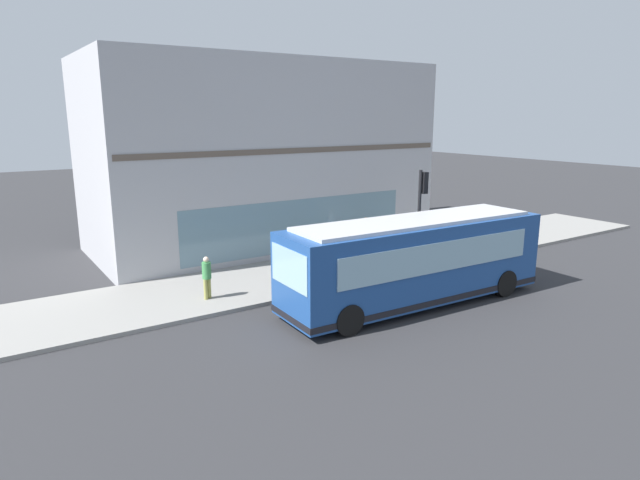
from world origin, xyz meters
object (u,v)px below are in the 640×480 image
at_px(fire_hydrant, 398,249).
at_px(pedestrian_near_hydrant, 480,225).
at_px(pedestrian_by_light_pole, 207,275).
at_px(traffic_light_near_corner, 422,200).
at_px(city_bus_nearside, 415,261).
at_px(newspaper_vending_box, 422,249).
at_px(pedestrian_walking_along_curb, 366,233).

distance_m(fire_hydrant, pedestrian_near_hydrant, 5.41).
height_order(fire_hydrant, pedestrian_by_light_pole, pedestrian_by_light_pole).
relative_size(traffic_light_near_corner, pedestrian_near_hydrant, 2.57).
bearing_deg(city_bus_nearside, fire_hydrant, -36.29).
height_order(fire_hydrant, pedestrian_near_hydrant, pedestrian_near_hydrant).
xyz_separation_m(fire_hydrant, newspaper_vending_box, (-0.77, -0.76, 0.09)).
relative_size(traffic_light_near_corner, pedestrian_by_light_pole, 2.70).
bearing_deg(pedestrian_by_light_pole, city_bus_nearside, -124.14).
relative_size(pedestrian_by_light_pole, newspaper_vending_box, 1.72).
height_order(fire_hydrant, newspaper_vending_box, newspaper_vending_box).
relative_size(pedestrian_by_light_pole, pedestrian_near_hydrant, 0.95).
bearing_deg(newspaper_vending_box, city_bus_nearside, 133.20).
bearing_deg(pedestrian_walking_along_curb, pedestrian_near_hydrant, -103.65).
bearing_deg(city_bus_nearside, pedestrian_near_hydrant, -62.59).
bearing_deg(newspaper_vending_box, pedestrian_walking_along_curb, 37.15).
xyz_separation_m(city_bus_nearside, traffic_light_near_corner, (2.99, -3.14, 1.52)).
bearing_deg(pedestrian_near_hydrant, pedestrian_walking_along_curb, 76.35).
height_order(traffic_light_near_corner, pedestrian_walking_along_curb, traffic_light_near_corner).
height_order(pedestrian_walking_along_curb, pedestrian_near_hydrant, pedestrian_walking_along_curb).
distance_m(pedestrian_near_hydrant, newspaper_vending_box, 4.68).
bearing_deg(newspaper_vending_box, traffic_light_near_corner, 131.96).
height_order(traffic_light_near_corner, pedestrian_near_hydrant, traffic_light_near_corner).
bearing_deg(traffic_light_near_corner, pedestrian_near_hydrant, -74.33).
relative_size(fire_hydrant, pedestrian_near_hydrant, 0.45).
xyz_separation_m(traffic_light_near_corner, pedestrian_near_hydrant, (1.61, -5.73, -1.98)).
xyz_separation_m(pedestrian_walking_along_curb, pedestrian_near_hydrant, (-1.51, -6.23, -0.06)).
bearing_deg(pedestrian_by_light_pole, fire_hydrant, -86.17).
height_order(city_bus_nearside, pedestrian_by_light_pole, city_bus_nearside).
distance_m(city_bus_nearside, pedestrian_by_light_pole, 7.36).
relative_size(fire_hydrant, newspaper_vending_box, 0.82).
xyz_separation_m(pedestrian_by_light_pole, pedestrian_near_hydrant, (0.48, -14.94, 0.05)).
bearing_deg(fire_hydrant, pedestrian_walking_along_curb, 32.07).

